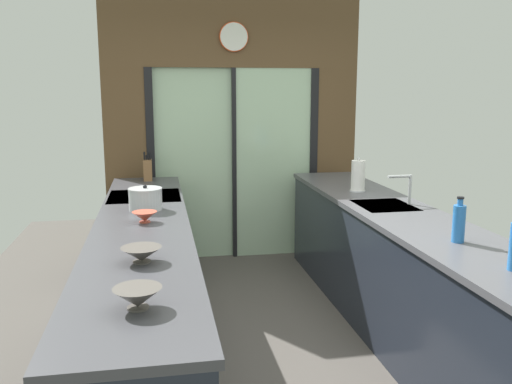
{
  "coord_description": "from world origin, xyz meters",
  "views": [
    {
      "loc": [
        -0.79,
        -3.22,
        1.79
      ],
      "look_at": [
        -0.09,
        0.63,
        1.04
      ],
      "focal_mm": 37.95,
      "sensor_mm": 36.0,
      "label": 1
    }
  ],
  "objects_px": {
    "soap_bottle_far": "(459,223)",
    "paper_towel_roll": "(358,176)",
    "mixing_bowl_near": "(138,297)",
    "oven_range": "(147,250)",
    "knife_block": "(148,170)",
    "stock_pot": "(145,199)",
    "mixing_bowl_far": "(145,217)",
    "mixing_bowl_mid": "(141,254)"
  },
  "relations": [
    {
      "from": "soap_bottle_far",
      "to": "paper_towel_roll",
      "type": "relative_size",
      "value": 0.9
    },
    {
      "from": "oven_range",
      "to": "knife_block",
      "type": "relative_size",
      "value": 3.32
    },
    {
      "from": "mixing_bowl_mid",
      "to": "mixing_bowl_far",
      "type": "xyz_separation_m",
      "value": [
        0.0,
        0.85,
        -0.0
      ]
    },
    {
      "from": "stock_pot",
      "to": "paper_towel_roll",
      "type": "relative_size",
      "value": 0.82
    },
    {
      "from": "oven_range",
      "to": "stock_pot",
      "type": "xyz_separation_m",
      "value": [
        0.02,
        -0.54,
        0.55
      ]
    },
    {
      "from": "mixing_bowl_far",
      "to": "soap_bottle_far",
      "type": "bearing_deg",
      "value": -24.23
    },
    {
      "from": "knife_block",
      "to": "mixing_bowl_near",
      "type": "bearing_deg",
      "value": -90.0
    },
    {
      "from": "mixing_bowl_near",
      "to": "paper_towel_roll",
      "type": "height_order",
      "value": "paper_towel_roll"
    },
    {
      "from": "soap_bottle_far",
      "to": "mixing_bowl_far",
      "type": "bearing_deg",
      "value": 155.77
    },
    {
      "from": "soap_bottle_far",
      "to": "mixing_bowl_near",
      "type": "bearing_deg",
      "value": -159.95
    },
    {
      "from": "mixing_bowl_mid",
      "to": "stock_pot",
      "type": "distance_m",
      "value": 1.24
    },
    {
      "from": "knife_block",
      "to": "soap_bottle_far",
      "type": "distance_m",
      "value": 3.07
    },
    {
      "from": "oven_range",
      "to": "mixing_bowl_mid",
      "type": "xyz_separation_m",
      "value": [
        0.02,
        -1.78,
        0.51
      ]
    },
    {
      "from": "mixing_bowl_mid",
      "to": "mixing_bowl_near",
      "type": "bearing_deg",
      "value": -90.0
    },
    {
      "from": "oven_range",
      "to": "mixing_bowl_near",
      "type": "height_order",
      "value": "mixing_bowl_near"
    },
    {
      "from": "stock_pot",
      "to": "soap_bottle_far",
      "type": "height_order",
      "value": "soap_bottle_far"
    },
    {
      "from": "mixing_bowl_mid",
      "to": "soap_bottle_far",
      "type": "bearing_deg",
      "value": 1.65
    },
    {
      "from": "knife_block",
      "to": "paper_towel_roll",
      "type": "bearing_deg",
      "value": -27.05
    },
    {
      "from": "oven_range",
      "to": "mixing_bowl_far",
      "type": "relative_size",
      "value": 5.61
    },
    {
      "from": "stock_pot",
      "to": "paper_towel_roll",
      "type": "bearing_deg",
      "value": 12.87
    },
    {
      "from": "mixing_bowl_far",
      "to": "soap_bottle_far",
      "type": "distance_m",
      "value": 1.95
    },
    {
      "from": "oven_range",
      "to": "stock_pot",
      "type": "relative_size",
      "value": 3.77
    },
    {
      "from": "paper_towel_roll",
      "to": "stock_pot",
      "type": "bearing_deg",
      "value": -167.13
    },
    {
      "from": "oven_range",
      "to": "mixing_bowl_near",
      "type": "bearing_deg",
      "value": -89.56
    },
    {
      "from": "mixing_bowl_far",
      "to": "knife_block",
      "type": "height_order",
      "value": "knife_block"
    },
    {
      "from": "stock_pot",
      "to": "soap_bottle_far",
      "type": "xyz_separation_m",
      "value": [
        1.78,
        -1.18,
        0.03
      ]
    },
    {
      "from": "mixing_bowl_near",
      "to": "stock_pot",
      "type": "distance_m",
      "value": 1.83
    },
    {
      "from": "oven_range",
      "to": "stock_pot",
      "type": "height_order",
      "value": "stock_pot"
    },
    {
      "from": "mixing_bowl_near",
      "to": "soap_bottle_far",
      "type": "relative_size",
      "value": 0.74
    },
    {
      "from": "mixing_bowl_mid",
      "to": "mixing_bowl_far",
      "type": "distance_m",
      "value": 0.85
    },
    {
      "from": "oven_range",
      "to": "paper_towel_roll",
      "type": "bearing_deg",
      "value": -4.22
    },
    {
      "from": "mixing_bowl_near",
      "to": "stock_pot",
      "type": "height_order",
      "value": "stock_pot"
    },
    {
      "from": "mixing_bowl_near",
      "to": "mixing_bowl_far",
      "type": "distance_m",
      "value": 1.45
    },
    {
      "from": "mixing_bowl_mid",
      "to": "knife_block",
      "type": "relative_size",
      "value": 0.75
    },
    {
      "from": "soap_bottle_far",
      "to": "mixing_bowl_mid",
      "type": "bearing_deg",
      "value": -178.35
    },
    {
      "from": "paper_towel_roll",
      "to": "soap_bottle_far",
      "type": "bearing_deg",
      "value": -90.0
    },
    {
      "from": "soap_bottle_far",
      "to": "paper_towel_roll",
      "type": "height_order",
      "value": "paper_towel_roll"
    },
    {
      "from": "oven_range",
      "to": "paper_towel_roll",
      "type": "distance_m",
      "value": 1.9
    },
    {
      "from": "knife_block",
      "to": "paper_towel_roll",
      "type": "xyz_separation_m",
      "value": [
        1.78,
        -0.91,
        0.03
      ]
    },
    {
      "from": "oven_range",
      "to": "mixing_bowl_mid",
      "type": "height_order",
      "value": "mixing_bowl_mid"
    },
    {
      "from": "mixing_bowl_near",
      "to": "mixing_bowl_mid",
      "type": "xyz_separation_m",
      "value": [
        0.0,
        0.6,
        -0.0
      ]
    },
    {
      "from": "paper_towel_roll",
      "to": "mixing_bowl_near",
      "type": "bearing_deg",
      "value": -128.46
    }
  ]
}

